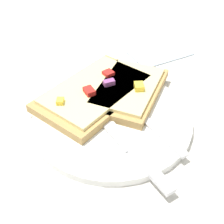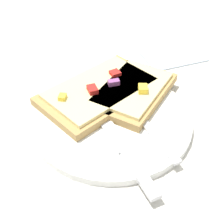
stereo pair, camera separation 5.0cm
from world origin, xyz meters
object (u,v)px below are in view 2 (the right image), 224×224
(napkin, at_px, (174,56))
(pizza_slice_main, at_px, (99,91))
(fork, at_px, (135,112))
(knife, at_px, (122,147))
(plate, at_px, (112,119))
(pizza_slice_corner, at_px, (133,91))

(napkin, bearing_deg, pizza_slice_main, -156.52)
(fork, distance_m, knife, 0.08)
(plate, distance_m, napkin, 0.24)
(knife, bearing_deg, pizza_slice_main, -8.32)
(knife, relative_size, napkin, 1.81)
(fork, distance_m, napkin, 0.22)
(plate, relative_size, pizza_slice_main, 1.09)
(plate, xyz_separation_m, pizza_slice_main, (-0.00, 0.06, 0.02))
(fork, relative_size, napkin, 1.70)
(plate, bearing_deg, pizza_slice_corner, 37.64)
(pizza_slice_main, distance_m, napkin, 0.22)
(plate, relative_size, knife, 1.12)
(pizza_slice_corner, relative_size, napkin, 1.50)
(pizza_slice_corner, height_order, napkin, pizza_slice_corner)
(knife, xyz_separation_m, napkin, (0.21, 0.22, -0.01))
(plate, bearing_deg, fork, -8.68)
(pizza_slice_main, xyz_separation_m, napkin, (0.20, 0.09, -0.02))
(knife, bearing_deg, plate, -13.21)
(fork, relative_size, pizza_slice_main, 0.91)
(napkin, bearing_deg, plate, -143.10)
(plate, distance_m, pizza_slice_corner, 0.07)
(pizza_slice_corner, distance_m, napkin, 0.18)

